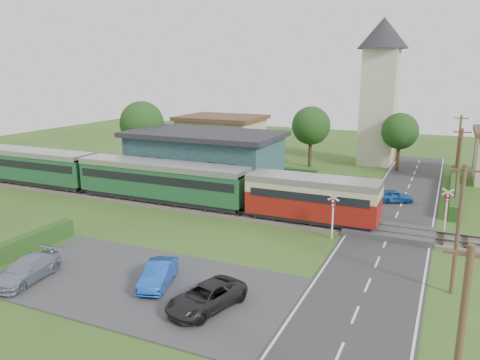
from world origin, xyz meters
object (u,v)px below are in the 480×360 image
at_px(car_park_blue, 158,274).
at_px(pedestrian_far, 132,176).
at_px(train, 132,176).
at_px(car_on_road, 394,196).
at_px(crossing_signal_far, 447,204).
at_px(car_park_silver, 27,270).
at_px(church_tower, 380,81).
at_px(crossing_signal_near, 333,209).
at_px(station_building, 205,156).
at_px(pedestrian_near, 249,191).
at_px(car_park_dark, 206,297).
at_px(house_west, 222,136).
at_px(equipment_hut, 108,169).

distance_m(car_park_blue, pedestrian_far, 22.74).
bearing_deg(train, car_on_road, 21.89).
xyz_separation_m(crossing_signal_far, car_park_blue, (-14.09, -16.15, -1.44)).
bearing_deg(car_park_silver, church_tower, 66.41).
bearing_deg(car_on_road, crossing_signal_near, 141.43).
distance_m(train, church_tower, 32.38).
bearing_deg(station_building, pedestrian_far, -133.91).
relative_size(train, pedestrian_near, 29.28).
relative_size(car_park_silver, car_park_dark, 1.00).
distance_m(house_west, car_park_silver, 40.09).
bearing_deg(car_park_dark, crossing_signal_near, 91.40).
xyz_separation_m(station_building, pedestrian_far, (-5.31, -5.52, -1.45)).
distance_m(station_building, car_park_silver, 25.52).
bearing_deg(house_west, car_on_road, -30.43).
xyz_separation_m(crossing_signal_near, pedestrian_far, (-21.71, 5.88, -0.90)).
bearing_deg(car_park_silver, equipment_hut, 111.12).
height_order(church_tower, car_park_blue, church_tower).
xyz_separation_m(crossing_signal_near, crossing_signal_far, (7.20, 4.80, 0.00)).
bearing_deg(station_building, car_on_road, -0.71).
bearing_deg(pedestrian_near, train, 14.41).
height_order(train, car_on_road, train).
relative_size(station_building, crossing_signal_far, 4.88).
distance_m(car_park_silver, pedestrian_near, 20.01).
bearing_deg(car_park_blue, station_building, 95.69).
distance_m(church_tower, car_on_road, 20.19).
bearing_deg(pedestrian_far, house_west, 2.58).
relative_size(crossing_signal_near, pedestrian_far, 2.07).
bearing_deg(station_building, crossing_signal_far, -15.63).
bearing_deg(crossing_signal_far, car_park_dark, -121.03).
relative_size(equipment_hut, car_park_blue, 0.67).
bearing_deg(pedestrian_near, pedestrian_far, -3.90).
bearing_deg(train, crossing_signal_near, -7.24).
relative_size(train, crossing_signal_near, 13.18).
height_order(station_building, house_west, house_west).
bearing_deg(train, pedestrian_far, 128.58).
height_order(station_building, church_tower, church_tower).
relative_size(car_park_dark, pedestrian_near, 3.00).
bearing_deg(equipment_hut, car_park_silver, -61.74).
xyz_separation_m(house_west, crossing_signal_far, (28.60, -20.61, -0.65)).
distance_m(car_park_blue, car_park_dark, 3.84).
bearing_deg(equipment_hut, train, -30.38).
distance_m(house_west, car_on_road, 28.21).
height_order(station_building, car_park_blue, station_building).
bearing_deg(station_building, house_west, 109.65).
relative_size(car_on_road, car_park_silver, 0.77).
bearing_deg(train, car_park_silver, -72.84).
relative_size(equipment_hut, car_park_silver, 0.58).
bearing_deg(station_building, pedestrian_near, -37.85).
xyz_separation_m(pedestrian_near, pedestrian_far, (-13.06, 0.50, 0.05)).
distance_m(house_west, car_park_dark, 42.14).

